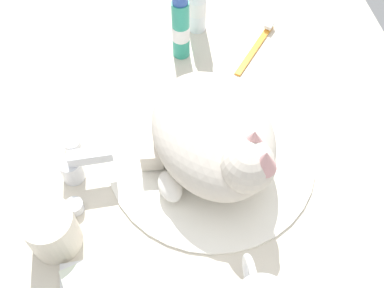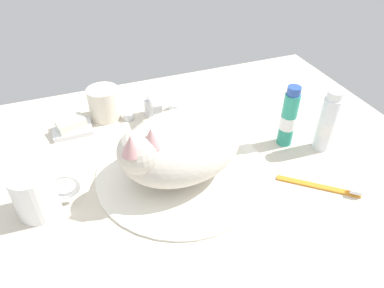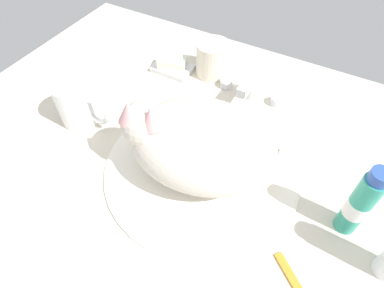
% 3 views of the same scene
% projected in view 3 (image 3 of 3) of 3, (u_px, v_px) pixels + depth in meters
% --- Properties ---
extents(ground_plane, '(1.10, 0.83, 0.03)m').
position_uv_depth(ground_plane, '(202.00, 174.00, 0.61)').
color(ground_plane, beige).
extents(sink_basin, '(0.35, 0.35, 0.01)m').
position_uv_depth(sink_basin, '(202.00, 167.00, 0.59)').
color(sink_basin, white).
rests_on(sink_basin, ground_plane).
extents(faucet, '(0.15, 0.09, 0.06)m').
position_uv_depth(faucet, '(251.00, 88.00, 0.70)').
color(faucet, silver).
rests_on(faucet, ground_plane).
extents(cat, '(0.28, 0.24, 0.15)m').
position_uv_depth(cat, '(198.00, 141.00, 0.55)').
color(cat, beige).
rests_on(cat, sink_basin).
extents(coffee_mug, '(0.12, 0.07, 0.09)m').
position_uv_depth(coffee_mug, '(78.00, 103.00, 0.65)').
color(coffee_mug, white).
rests_on(coffee_mug, ground_plane).
extents(rinse_cup, '(0.08, 0.08, 0.08)m').
position_uv_depth(rinse_cup, '(213.00, 59.00, 0.75)').
color(rinse_cup, silver).
rests_on(rinse_cup, ground_plane).
extents(soap_dish, '(0.09, 0.06, 0.01)m').
position_uv_depth(soap_dish, '(173.00, 68.00, 0.78)').
color(soap_dish, white).
rests_on(soap_dish, ground_plane).
extents(soap_bar, '(0.07, 0.06, 0.02)m').
position_uv_depth(soap_bar, '(173.00, 62.00, 0.77)').
color(soap_bar, silver).
rests_on(soap_bar, soap_dish).
extents(toothpaste_bottle, '(0.03, 0.03, 0.14)m').
position_uv_depth(toothpaste_bottle, '(360.00, 204.00, 0.47)').
color(toothpaste_bottle, teal).
rests_on(toothpaste_bottle, ground_plane).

